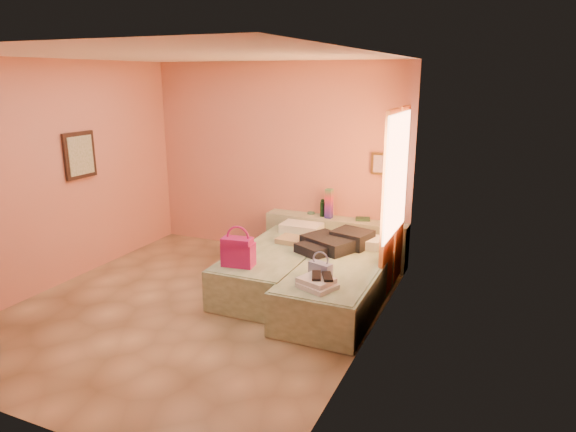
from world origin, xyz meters
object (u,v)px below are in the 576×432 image
object	(u,v)px
magenta_handbag	(238,252)
towel_stack	(317,284)
bed_right	(339,286)
water_bottle	(322,208)
blue_handbag	(320,270)
bed_left	(277,268)
headboard_ledge	(335,240)
green_book	(363,219)
flower_vase	(392,215)

from	to	relation	value
magenta_handbag	towel_stack	world-z (taller)	magenta_handbag
towel_stack	bed_right	bearing A→B (deg)	89.13
water_bottle	blue_handbag	xyz separation A→B (m)	(0.65, -1.82, -0.19)
bed_right	water_bottle	distance (m)	1.68
bed_left	towel_stack	bearing A→B (deg)	-47.24
headboard_ledge	bed_left	size ratio (longest dim) A/B	1.02
green_book	bed_left	bearing A→B (deg)	-137.58
bed_left	magenta_handbag	xyz separation A→B (m)	(-0.16, -0.70, 0.42)
headboard_ledge	magenta_handbag	xyz separation A→B (m)	(-0.54, -1.85, 0.34)
water_bottle	headboard_ledge	bearing A→B (deg)	-5.12
magenta_handbag	green_book	bearing A→B (deg)	56.74
bed_left	bed_right	distance (m)	0.93
headboard_ledge	bed_left	bearing A→B (deg)	-107.99
blue_handbag	headboard_ledge	bearing A→B (deg)	121.35
flower_vase	blue_handbag	size ratio (longest dim) A/B	0.99
headboard_ledge	bed_right	size ratio (longest dim) A/B	1.02
bed_right	green_book	world-z (taller)	green_book
flower_vase	magenta_handbag	world-z (taller)	flower_vase
headboard_ledge	magenta_handbag	size ratio (longest dim) A/B	5.70
water_bottle	towel_stack	size ratio (longest dim) A/B	0.68
headboard_ledge	towel_stack	size ratio (longest dim) A/B	5.86
bed_left	water_bottle	size ratio (longest dim) A/B	8.36
water_bottle	green_book	world-z (taller)	water_bottle
green_book	flower_vase	xyz separation A→B (m)	(0.41, -0.04, 0.11)
bed_right	blue_handbag	size ratio (longest dim) A/B	7.80
bed_left	bed_right	bearing A→B (deg)	-16.05
blue_handbag	towel_stack	xyz separation A→B (m)	(0.08, -0.29, -0.03)
flower_vase	towel_stack	bearing A→B (deg)	-97.45
water_bottle	flower_vase	size ratio (longest dim) A/B	0.95
magenta_handbag	blue_handbag	size ratio (longest dim) A/B	1.40
bed_left	bed_right	world-z (taller)	same
bed_left	flower_vase	size ratio (longest dim) A/B	7.92
headboard_ledge	bed_left	distance (m)	1.22
headboard_ledge	bed_right	xyz separation A→B (m)	(0.52, -1.40, -0.08)
bed_left	blue_handbag	size ratio (longest dim) A/B	7.80
headboard_ledge	flower_vase	xyz separation A→B (m)	(0.79, 0.02, 0.45)
bed_left	blue_handbag	world-z (taller)	blue_handbag
bed_left	magenta_handbag	size ratio (longest dim) A/B	5.56
bed_left	water_bottle	world-z (taller)	water_bottle
bed_right	magenta_handbag	bearing A→B (deg)	-157.83
bed_left	headboard_ledge	bearing A→B (deg)	71.27
water_bottle	green_book	size ratio (longest dim) A/B	1.20
bed_right	towel_stack	xyz separation A→B (m)	(-0.01, -0.69, 0.30)
magenta_handbag	towel_stack	distance (m)	1.09
magenta_handbag	bed_left	bearing A→B (deg)	69.13
magenta_handbag	headboard_ledge	bearing A→B (deg)	66.16
flower_vase	blue_handbag	bearing A→B (deg)	-100.93
magenta_handbag	blue_handbag	xyz separation A→B (m)	(0.98, 0.05, -0.09)
bed_right	magenta_handbag	size ratio (longest dim) A/B	5.56
blue_handbag	towel_stack	world-z (taller)	blue_handbag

